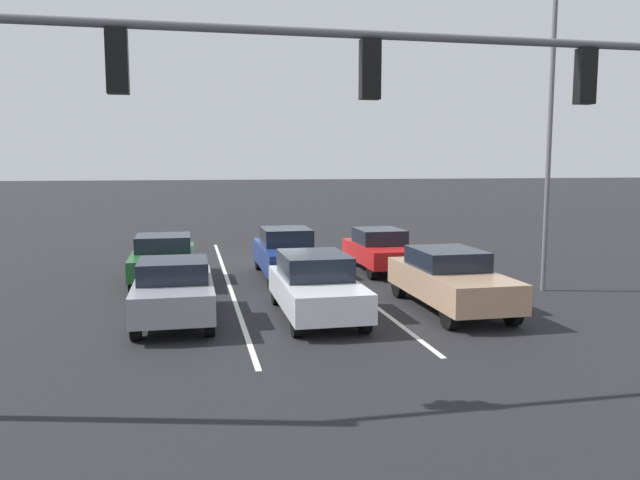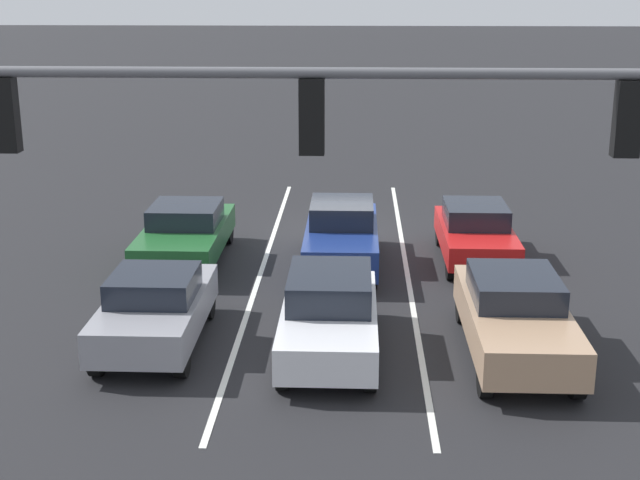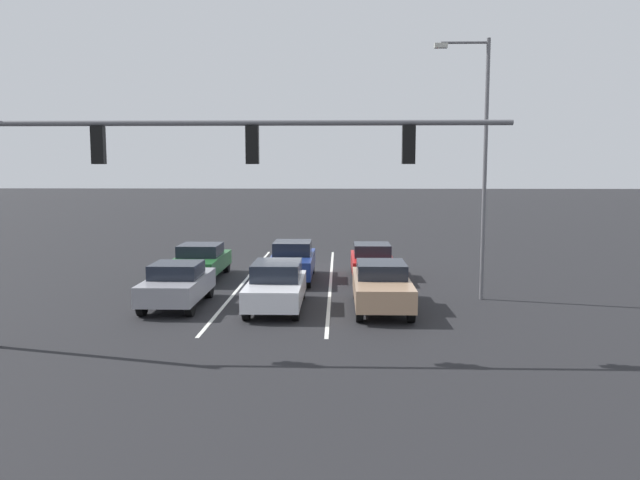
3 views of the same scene
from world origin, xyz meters
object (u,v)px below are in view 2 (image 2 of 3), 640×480
at_px(car_red_leftlane_second, 475,232).
at_px(car_tan_leftlane_front, 515,315).
at_px(car_white_midlane_front, 329,314).
at_px(car_navy_midlane_second, 342,235).
at_px(car_darkgreen_rightlane_second, 186,233).
at_px(car_gray_rightlane_front, 156,308).
at_px(traffic_signal_gantry, 134,154).

bearing_deg(car_red_leftlane_second, car_tan_leftlane_front, 89.99).
height_order(car_white_midlane_front, car_navy_midlane_second, car_navy_midlane_second).
bearing_deg(car_red_leftlane_second, car_navy_midlane_second, 8.71).
relative_size(car_tan_leftlane_front, car_navy_midlane_second, 1.02).
height_order(car_navy_midlane_second, car_darkgreen_rightlane_second, car_navy_midlane_second).
height_order(car_tan_leftlane_front, car_darkgreen_rightlane_second, car_tan_leftlane_front).
xyz_separation_m(car_white_midlane_front, car_gray_rightlane_front, (3.40, -0.22, -0.01)).
bearing_deg(traffic_signal_gantry, car_darkgreen_rightlane_second, -82.00).
bearing_deg(traffic_signal_gantry, car_navy_midlane_second, -103.78).
xyz_separation_m(car_red_leftlane_second, traffic_signal_gantry, (5.88, 10.72, 4.01)).
height_order(car_gray_rightlane_front, car_red_leftlane_second, car_gray_rightlane_front).
xyz_separation_m(car_tan_leftlane_front, car_white_midlane_front, (3.52, 0.01, -0.02)).
distance_m(car_navy_midlane_second, car_darkgreen_rightlane_second, 3.97).
xyz_separation_m(car_gray_rightlane_front, car_darkgreen_rightlane_second, (0.43, -5.41, -0.01)).
bearing_deg(car_red_leftlane_second, traffic_signal_gantry, 61.23).
relative_size(car_white_midlane_front, car_red_leftlane_second, 1.06).
bearing_deg(car_tan_leftlane_front, car_gray_rightlane_front, -1.75).
distance_m(car_white_midlane_front, car_red_leftlane_second, 6.90).
bearing_deg(car_tan_leftlane_front, car_navy_midlane_second, -57.97).
xyz_separation_m(car_white_midlane_front, traffic_signal_gantry, (2.36, 4.78, 3.98)).
distance_m(car_red_leftlane_second, traffic_signal_gantry, 12.87).
relative_size(car_navy_midlane_second, car_darkgreen_rightlane_second, 1.02).
relative_size(car_red_leftlane_second, car_navy_midlane_second, 0.88).
distance_m(car_white_midlane_front, car_darkgreen_rightlane_second, 6.81).
bearing_deg(car_red_leftlane_second, car_white_midlane_front, 59.33).
height_order(car_white_midlane_front, car_gray_rightlane_front, car_white_midlane_front).
xyz_separation_m(car_gray_rightlane_front, traffic_signal_gantry, (-1.04, 5.00, 4.00)).
distance_m(car_tan_leftlane_front, car_navy_midlane_second, 6.38).
relative_size(car_tan_leftlane_front, car_gray_rightlane_front, 1.15).
bearing_deg(car_white_midlane_front, car_red_leftlane_second, -120.67).
bearing_deg(car_darkgreen_rightlane_second, car_navy_midlane_second, 176.92).
relative_size(car_white_midlane_front, car_darkgreen_rightlane_second, 0.95).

